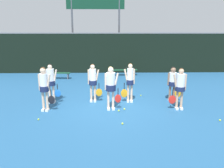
{
  "coord_description": "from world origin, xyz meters",
  "views": [
    {
      "loc": [
        -0.18,
        -9.08,
        3.25
      ],
      "look_at": [
        0.03,
        0.08,
        0.95
      ],
      "focal_mm": 35.0,
      "sensor_mm": 36.0,
      "label": 1
    }
  ],
  "objects_px": {
    "player_2": "(180,85)",
    "tennis_ball_1": "(38,119)",
    "player_4": "(93,80)",
    "player_0": "(44,85)",
    "bench_courtside": "(58,74)",
    "player_1": "(111,84)",
    "tennis_ball_0": "(124,109)",
    "tennis_ball_2": "(119,111)",
    "player_3": "(51,80)",
    "player_6": "(173,81)",
    "tennis_ball_4": "(141,95)",
    "tennis_ball_3": "(122,124)",
    "player_5": "(130,80)",
    "scoreboard": "(95,4)",
    "bench_far": "(123,70)",
    "tennis_ball_5": "(220,120)"
  },
  "relations": [
    {
      "from": "player_2",
      "to": "tennis_ball_1",
      "type": "height_order",
      "value": "player_2"
    },
    {
      "from": "player_4",
      "to": "player_0",
      "type": "bearing_deg",
      "value": -149.69
    },
    {
      "from": "bench_courtside",
      "to": "player_1",
      "type": "distance_m",
      "value": 6.89
    },
    {
      "from": "tennis_ball_0",
      "to": "tennis_ball_2",
      "type": "distance_m",
      "value": 0.29
    },
    {
      "from": "player_3",
      "to": "tennis_ball_0",
      "type": "bearing_deg",
      "value": -12.08
    },
    {
      "from": "bench_courtside",
      "to": "player_4",
      "type": "relative_size",
      "value": 0.93
    },
    {
      "from": "player_6",
      "to": "tennis_ball_1",
      "type": "distance_m",
      "value": 6.01
    },
    {
      "from": "tennis_ball_4",
      "to": "tennis_ball_3",
      "type": "bearing_deg",
      "value": -109.07
    },
    {
      "from": "tennis_ball_1",
      "to": "tennis_ball_4",
      "type": "distance_m",
      "value": 5.13
    },
    {
      "from": "player_3",
      "to": "player_5",
      "type": "xyz_separation_m",
      "value": [
        3.55,
        0.04,
        -0.02
      ]
    },
    {
      "from": "scoreboard",
      "to": "player_1",
      "type": "relative_size",
      "value": 3.6
    },
    {
      "from": "bench_courtside",
      "to": "tennis_ball_0",
      "type": "xyz_separation_m",
      "value": [
        4.0,
        -6.0,
        -0.32
      ]
    },
    {
      "from": "scoreboard",
      "to": "tennis_ball_1",
      "type": "relative_size",
      "value": 99.55
    },
    {
      "from": "bench_far",
      "to": "tennis_ball_2",
      "type": "distance_m",
      "value": 7.17
    },
    {
      "from": "bench_far",
      "to": "tennis_ball_4",
      "type": "relative_size",
      "value": 32.95
    },
    {
      "from": "player_1",
      "to": "player_5",
      "type": "height_order",
      "value": "player_1"
    },
    {
      "from": "player_6",
      "to": "tennis_ball_0",
      "type": "relative_size",
      "value": 22.64
    },
    {
      "from": "tennis_ball_0",
      "to": "tennis_ball_4",
      "type": "height_order",
      "value": "tennis_ball_0"
    },
    {
      "from": "bench_far",
      "to": "player_0",
      "type": "relative_size",
      "value": 1.16
    },
    {
      "from": "player_3",
      "to": "tennis_ball_1",
      "type": "bearing_deg",
      "value": -85.35
    },
    {
      "from": "player_6",
      "to": "bench_far",
      "type": "bearing_deg",
      "value": 108.66
    },
    {
      "from": "tennis_ball_4",
      "to": "bench_far",
      "type": "bearing_deg",
      "value": 96.23
    },
    {
      "from": "player_0",
      "to": "bench_far",
      "type": "bearing_deg",
      "value": 69.73
    },
    {
      "from": "player_0",
      "to": "tennis_ball_0",
      "type": "bearing_deg",
      "value": 7.59
    },
    {
      "from": "player_6",
      "to": "player_3",
      "type": "bearing_deg",
      "value": -177.96
    },
    {
      "from": "player_3",
      "to": "tennis_ball_2",
      "type": "relative_size",
      "value": 25.45
    },
    {
      "from": "player_0",
      "to": "tennis_ball_4",
      "type": "xyz_separation_m",
      "value": [
        4.22,
        1.92,
        -1.06
      ]
    },
    {
      "from": "scoreboard",
      "to": "tennis_ball_0",
      "type": "height_order",
      "value": "scoreboard"
    },
    {
      "from": "tennis_ball_1",
      "to": "player_5",
      "type": "bearing_deg",
      "value": 29.77
    },
    {
      "from": "player_6",
      "to": "tennis_ball_2",
      "type": "distance_m",
      "value": 2.99
    },
    {
      "from": "bench_far",
      "to": "tennis_ball_2",
      "type": "xyz_separation_m",
      "value": [
        -0.67,
        -7.13,
        -0.34
      ]
    },
    {
      "from": "bench_courtside",
      "to": "tennis_ball_4",
      "type": "relative_size",
      "value": 25.33
    },
    {
      "from": "tennis_ball_0",
      "to": "tennis_ball_5",
      "type": "distance_m",
      "value": 3.62
    },
    {
      "from": "bench_courtside",
      "to": "tennis_ball_0",
      "type": "distance_m",
      "value": 7.22
    },
    {
      "from": "player_0",
      "to": "tennis_ball_0",
      "type": "xyz_separation_m",
      "value": [
        3.24,
        0.01,
        -1.05
      ]
    },
    {
      "from": "bench_courtside",
      "to": "tennis_ball_3",
      "type": "distance_m",
      "value": 8.37
    },
    {
      "from": "player_6",
      "to": "tennis_ball_3",
      "type": "bearing_deg",
      "value": -133.06
    },
    {
      "from": "player_4",
      "to": "bench_courtside",
      "type": "bearing_deg",
      "value": 117.76
    },
    {
      "from": "scoreboard",
      "to": "player_5",
      "type": "bearing_deg",
      "value": -76.8
    },
    {
      "from": "tennis_ball_3",
      "to": "tennis_ball_4",
      "type": "relative_size",
      "value": 1.07
    },
    {
      "from": "player_6",
      "to": "tennis_ball_0",
      "type": "bearing_deg",
      "value": -152.99
    },
    {
      "from": "bench_far",
      "to": "tennis_ball_1",
      "type": "relative_size",
      "value": 32.31
    },
    {
      "from": "bench_far",
      "to": "tennis_ball_5",
      "type": "relative_size",
      "value": 31.24
    },
    {
      "from": "player_2",
      "to": "tennis_ball_2",
      "type": "height_order",
      "value": "player_2"
    },
    {
      "from": "player_3",
      "to": "tennis_ball_1",
      "type": "xyz_separation_m",
      "value": [
        -0.03,
        -2.0,
        -1.02
      ]
    },
    {
      "from": "tennis_ball_2",
      "to": "player_6",
      "type": "bearing_deg",
      "value": 26.85
    },
    {
      "from": "tennis_ball_0",
      "to": "tennis_ball_5",
      "type": "bearing_deg",
      "value": -19.8
    },
    {
      "from": "scoreboard",
      "to": "bench_far",
      "type": "height_order",
      "value": "scoreboard"
    },
    {
      "from": "tennis_ball_2",
      "to": "tennis_ball_5",
      "type": "relative_size",
      "value": 1.03
    },
    {
      "from": "player_0",
      "to": "player_6",
      "type": "height_order",
      "value": "player_0"
    }
  ]
}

